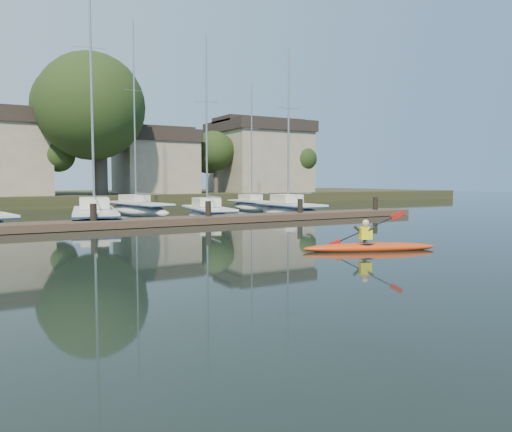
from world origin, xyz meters
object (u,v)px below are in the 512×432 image
dock (154,222)px  sailboat_2 (95,225)px  sailboat_3 (208,219)px  sailboat_6 (138,213)px  kayak (369,245)px  sailboat_4 (290,216)px  sailboat_7 (253,209)px

dock → sailboat_2: bearing=116.7°
dock → sailboat_3: 6.79m
sailboat_3 → sailboat_6: bearing=111.8°
kayak → dock: (-3.31, 12.19, 0.03)m
sailboat_2 → sailboat_4: 13.73m
sailboat_2 → sailboat_7: size_ratio=1.42×
dock → sailboat_7: (12.95, 12.82, -0.38)m
sailboat_7 → sailboat_4: bearing=-101.3°
kayak → dock: 12.64m
kayak → sailboat_3: size_ratio=0.35×
sailboat_2 → dock: bearing=-52.8°
sailboat_6 → sailboat_7: sailboat_6 is taller
kayak → sailboat_4: size_ratio=0.34×
sailboat_4 → sailboat_6: 11.87m
kayak → sailboat_6: 25.46m
sailboat_3 → sailboat_6: sailboat_6 is taller
sailboat_4 → sailboat_2: bearing=-175.0°
sailboat_4 → sailboat_6: size_ratio=0.82×
sailboat_3 → sailboat_4: (6.58, 0.52, -0.02)m
sailboat_3 → sailboat_7: size_ratio=1.08×
kayak → sailboat_4: 19.15m
sailboat_7 → sailboat_2: bearing=-151.6°
sailboat_2 → kayak: bearing=-61.2°
sailboat_4 → kayak: bearing=-114.5°
sailboat_6 → dock: bearing=-112.5°
dock → sailboat_3: size_ratio=2.70×
sailboat_2 → sailboat_4: bearing=14.3°
dock → sailboat_4: 12.67m
sailboat_4 → sailboat_3: bearing=-174.3°
sailboat_3 → sailboat_7: bearing=55.1°
sailboat_3 → dock: bearing=-129.1°
sailboat_2 → sailboat_6: sailboat_2 is taller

